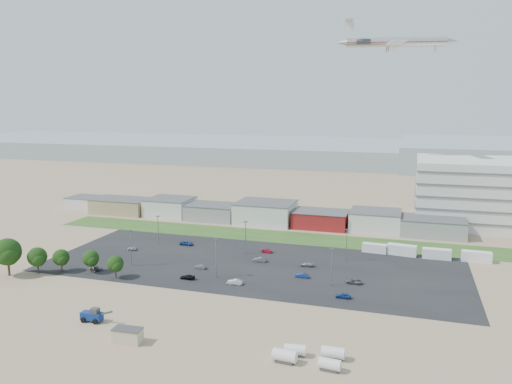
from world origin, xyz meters
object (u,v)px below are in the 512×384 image
at_px(parked_car_1, 302,275).
at_px(parked_car_12, 306,264).
at_px(parked_car_10, 96,268).
at_px(portable_shed, 128,335).
at_px(airliner, 396,42).
at_px(parked_car_13, 235,282).
at_px(parked_car_9, 187,243).
at_px(storage_tank_nw, 295,350).
at_px(parked_car_11, 267,251).
at_px(tree_far_left, 8,255).
at_px(parked_car_0, 353,281).
at_px(parked_car_7, 260,260).
at_px(telehandler, 92,315).
at_px(parked_car_4, 201,267).
at_px(parked_car_3, 187,277).
at_px(parked_car_5, 132,249).
at_px(box_trailer_a, 375,248).
at_px(parked_car_2, 343,296).

distance_m(parked_car_1, parked_car_12, 9.59).
distance_m(parked_car_10, parked_car_12, 59.37).
height_order(portable_shed, airliner, airliner).
bearing_deg(parked_car_13, parked_car_9, -140.86).
height_order(storage_tank_nw, parked_car_11, storage_tank_nw).
bearing_deg(tree_far_left, parked_car_10, 28.19).
height_order(parked_car_0, parked_car_7, parked_car_7).
distance_m(telehandler, tree_far_left, 43.49).
height_order(airliner, parked_car_13, airliner).
bearing_deg(parked_car_12, parked_car_4, -71.97).
height_order(parked_car_11, parked_car_12, parked_car_12).
bearing_deg(parked_car_0, parked_car_3, -71.97).
distance_m(parked_car_5, parked_car_13, 45.83).
relative_size(parked_car_5, parked_car_13, 0.85).
bearing_deg(parked_car_10, parked_car_9, -27.76).
bearing_deg(parked_car_4, airliner, 156.27).
bearing_deg(tree_far_left, telehandler, -25.16).
relative_size(parked_car_0, parked_car_3, 1.02).
distance_m(storage_tank_nw, parked_car_13, 39.38).
relative_size(airliner, parked_car_9, 10.26).
height_order(telehandler, parked_car_0, telehandler).
bearing_deg(telehandler, parked_car_7, 64.88).
xyz_separation_m(airliner, parked_car_1, (-18.57, -84.03, -69.40)).
relative_size(portable_shed, parked_car_7, 1.44).
bearing_deg(parked_car_1, parked_car_13, -53.96).
distance_m(tree_far_left, parked_car_12, 82.09).
xyz_separation_m(tree_far_left, parked_car_7, (61.59, 31.71, -5.20)).
distance_m(portable_shed, parked_car_3, 36.48).
height_order(parked_car_0, parked_car_10, parked_car_0).
bearing_deg(box_trailer_a, airliner, 93.53).
bearing_deg(parked_car_9, parked_car_11, -88.97).
xyz_separation_m(parked_car_3, parked_car_10, (-27.47, -1.04, -0.02)).
xyz_separation_m(parked_car_2, parked_car_12, (-13.22, 20.81, -0.05)).
xyz_separation_m(box_trailer_a, tree_far_left, (-93.24, -51.41, 4.46)).
relative_size(portable_shed, parked_car_3, 1.40).
xyz_separation_m(tree_far_left, parked_car_2, (88.82, 10.74, -5.23)).
relative_size(portable_shed, parked_car_13, 1.44).
xyz_separation_m(airliner, parked_car_11, (-33.93, -64.88, -69.43)).
height_order(storage_tank_nw, parked_car_0, storage_tank_nw).
bearing_deg(parked_car_0, parked_car_2, -1.34).
xyz_separation_m(parked_car_10, parked_car_11, (40.97, 30.41, -0.01)).
height_order(parked_car_3, parked_car_4, parked_car_3).
distance_m(telehandler, parked_car_3, 31.30).
xyz_separation_m(portable_shed, parked_car_4, (-4.27, 45.15, -0.90)).
relative_size(airliner, parked_car_1, 12.78).
xyz_separation_m(telehandler, parked_car_11, (21.80, 59.53, -0.98)).
bearing_deg(parked_car_7, portable_shed, -14.54).
height_order(box_trailer_a, parked_car_12, box_trailer_a).
bearing_deg(parked_car_4, parked_car_10, -64.58).
relative_size(tree_far_left, parked_car_3, 2.86).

